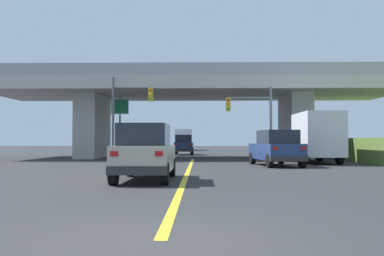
{
  "coord_description": "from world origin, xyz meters",
  "views": [
    {
      "loc": [
        0.57,
        -6.25,
        1.44
      ],
      "look_at": [
        -0.02,
        24.31,
        2.32
      ],
      "focal_mm": 40.72,
      "sensor_mm": 36.0,
      "label": 1
    }
  ],
  "objects_px": {
    "box_truck": "(315,137)",
    "highway_sign": "(120,114)",
    "traffic_signal_nearside": "(255,114)",
    "semi_truck_distant": "(184,139)",
    "suv_crossing": "(276,148)",
    "traffic_signal_farside": "(126,108)",
    "suv_lead": "(145,152)",
    "sedan_oncoming": "(184,145)"
  },
  "relations": [
    {
      "from": "semi_truck_distant",
      "to": "highway_sign",
      "type": "bearing_deg",
      "value": -97.7
    },
    {
      "from": "suv_crossing",
      "to": "suv_lead",
      "type": "bearing_deg",
      "value": -131.5
    },
    {
      "from": "traffic_signal_farside",
      "to": "suv_lead",
      "type": "bearing_deg",
      "value": -77.64
    },
    {
      "from": "traffic_signal_nearside",
      "to": "highway_sign",
      "type": "bearing_deg",
      "value": 161.68
    },
    {
      "from": "box_truck",
      "to": "traffic_signal_nearside",
      "type": "bearing_deg",
      "value": 139.18
    },
    {
      "from": "suv_crossing",
      "to": "box_truck",
      "type": "bearing_deg",
      "value": 40.53
    },
    {
      "from": "traffic_signal_farside",
      "to": "semi_truck_distant",
      "type": "xyz_separation_m",
      "value": [
        2.85,
        33.47,
        -2.12
      ]
    },
    {
      "from": "box_truck",
      "to": "traffic_signal_nearside",
      "type": "relative_size",
      "value": 1.24
    },
    {
      "from": "suv_lead",
      "to": "semi_truck_distant",
      "type": "relative_size",
      "value": 0.64
    },
    {
      "from": "traffic_signal_nearside",
      "to": "semi_truck_distant",
      "type": "distance_m",
      "value": 33.66
    },
    {
      "from": "traffic_signal_nearside",
      "to": "box_truck",
      "type": "bearing_deg",
      "value": -40.82
    },
    {
      "from": "box_truck",
      "to": "sedan_oncoming",
      "type": "relative_size",
      "value": 1.49
    },
    {
      "from": "suv_crossing",
      "to": "highway_sign",
      "type": "distance_m",
      "value": 14.71
    },
    {
      "from": "traffic_signal_nearside",
      "to": "suv_lead",
      "type": "bearing_deg",
      "value": -110.8
    },
    {
      "from": "sedan_oncoming",
      "to": "suv_crossing",
      "type": "bearing_deg",
      "value": -72.86
    },
    {
      "from": "traffic_signal_nearside",
      "to": "suv_crossing",
      "type": "bearing_deg",
      "value": -86.4
    },
    {
      "from": "suv_lead",
      "to": "box_truck",
      "type": "height_order",
      "value": "box_truck"
    },
    {
      "from": "box_truck",
      "to": "traffic_signal_farside",
      "type": "relative_size",
      "value": 1.09
    },
    {
      "from": "suv_lead",
      "to": "sedan_oncoming",
      "type": "xyz_separation_m",
      "value": [
        0.3,
        28.54,
        -0.0
      ]
    },
    {
      "from": "suv_lead",
      "to": "traffic_signal_farside",
      "type": "height_order",
      "value": "traffic_signal_farside"
    },
    {
      "from": "suv_crossing",
      "to": "sedan_oncoming",
      "type": "height_order",
      "value": "same"
    },
    {
      "from": "traffic_signal_nearside",
      "to": "highway_sign",
      "type": "relative_size",
      "value": 1.07
    },
    {
      "from": "semi_truck_distant",
      "to": "sedan_oncoming",
      "type": "bearing_deg",
      "value": -87.86
    },
    {
      "from": "box_truck",
      "to": "highway_sign",
      "type": "bearing_deg",
      "value": 155.1
    },
    {
      "from": "suv_crossing",
      "to": "highway_sign",
      "type": "relative_size",
      "value": 1.02
    },
    {
      "from": "suv_lead",
      "to": "suv_crossing",
      "type": "height_order",
      "value": "same"
    },
    {
      "from": "sedan_oncoming",
      "to": "traffic_signal_nearside",
      "type": "xyz_separation_m",
      "value": [
        5.58,
        -13.07,
        2.3
      ]
    },
    {
      "from": "suv_lead",
      "to": "traffic_signal_nearside",
      "type": "xyz_separation_m",
      "value": [
        5.88,
        15.48,
        2.3
      ]
    },
    {
      "from": "sedan_oncoming",
      "to": "traffic_signal_farside",
      "type": "bearing_deg",
      "value": -104.88
    },
    {
      "from": "semi_truck_distant",
      "to": "traffic_signal_nearside",
      "type": "bearing_deg",
      "value": -79.15
    },
    {
      "from": "sedan_oncoming",
      "to": "semi_truck_distant",
      "type": "distance_m",
      "value": 19.97
    },
    {
      "from": "suv_crossing",
      "to": "box_truck",
      "type": "relative_size",
      "value": 0.78
    },
    {
      "from": "suv_lead",
      "to": "highway_sign",
      "type": "distance_m",
      "value": 19.58
    },
    {
      "from": "box_truck",
      "to": "sedan_oncoming",
      "type": "xyz_separation_m",
      "value": [
        -9.02,
        16.04,
        -0.64
      ]
    },
    {
      "from": "box_truck",
      "to": "sedan_oncoming",
      "type": "distance_m",
      "value": 18.41
    },
    {
      "from": "sedan_oncoming",
      "to": "traffic_signal_farside",
      "type": "xyz_separation_m",
      "value": [
        -3.59,
        -13.53,
        2.72
      ]
    },
    {
      "from": "sedan_oncoming",
      "to": "traffic_signal_nearside",
      "type": "distance_m",
      "value": 14.39
    },
    {
      "from": "traffic_signal_nearside",
      "to": "semi_truck_distant",
      "type": "bearing_deg",
      "value": 100.85
    },
    {
      "from": "sedan_oncoming",
      "to": "highway_sign",
      "type": "height_order",
      "value": "highway_sign"
    },
    {
      "from": "sedan_oncoming",
      "to": "traffic_signal_farside",
      "type": "relative_size",
      "value": 0.73
    },
    {
      "from": "box_truck",
      "to": "suv_crossing",
      "type": "bearing_deg",
      "value": -132.37
    },
    {
      "from": "suv_crossing",
      "to": "highway_sign",
      "type": "height_order",
      "value": "highway_sign"
    }
  ]
}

